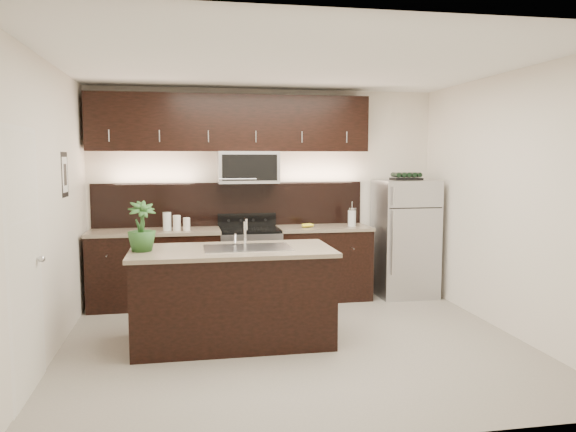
# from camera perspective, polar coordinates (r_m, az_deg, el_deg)

# --- Properties ---
(ground) EXTENTS (4.50, 4.50, 0.00)m
(ground) POSITION_cam_1_polar(r_m,az_deg,el_deg) (5.68, 0.66, -12.76)
(ground) COLOR gray
(ground) RESTS_ON ground
(room_walls) EXTENTS (4.52, 4.02, 2.71)m
(room_walls) POSITION_cam_1_polar(r_m,az_deg,el_deg) (5.33, -0.42, 4.58)
(room_walls) COLOR silver
(room_walls) RESTS_ON ground
(counter_run) EXTENTS (3.51, 0.65, 0.94)m
(counter_run) POSITION_cam_1_polar(r_m,az_deg,el_deg) (7.13, -5.57, -5.01)
(counter_run) COLOR black
(counter_run) RESTS_ON ground
(upper_fixtures) EXTENTS (3.49, 0.40, 1.66)m
(upper_fixtures) POSITION_cam_1_polar(r_m,az_deg,el_deg) (7.15, -5.59, 8.47)
(upper_fixtures) COLOR black
(upper_fixtures) RESTS_ON counter_run
(island) EXTENTS (1.96, 0.96, 0.94)m
(island) POSITION_cam_1_polar(r_m,az_deg,el_deg) (5.59, -5.66, -8.05)
(island) COLOR black
(island) RESTS_ON ground
(sink_faucet) EXTENTS (0.84, 0.50, 0.28)m
(sink_faucet) POSITION_cam_1_polar(r_m,az_deg,el_deg) (5.52, -4.17, -3.10)
(sink_faucet) COLOR silver
(sink_faucet) RESTS_ON island
(refrigerator) EXTENTS (0.74, 0.67, 1.53)m
(refrigerator) POSITION_cam_1_polar(r_m,az_deg,el_deg) (7.54, 11.79, -2.22)
(refrigerator) COLOR #B2B2B7
(refrigerator) RESTS_ON ground
(wine_rack) EXTENTS (0.38, 0.23, 0.09)m
(wine_rack) POSITION_cam_1_polar(r_m,az_deg,el_deg) (7.47, 11.93, 3.93)
(wine_rack) COLOR black
(wine_rack) RESTS_ON refrigerator
(plant) EXTENTS (0.34, 0.34, 0.47)m
(plant) POSITION_cam_1_polar(r_m,az_deg,el_deg) (5.47, -14.66, -1.02)
(plant) COLOR #254F1F
(plant) RESTS_ON island
(canisters) EXTENTS (0.33, 0.15, 0.22)m
(canisters) POSITION_cam_1_polar(r_m,az_deg,el_deg) (6.95, -11.46, -0.64)
(canisters) COLOR silver
(canisters) RESTS_ON counter_run
(french_press) EXTENTS (0.11, 0.11, 0.31)m
(french_press) POSITION_cam_1_polar(r_m,az_deg,el_deg) (7.28, 6.51, -0.13)
(french_press) COLOR silver
(french_press) RESTS_ON counter_run
(bananas) EXTENTS (0.21, 0.19, 0.05)m
(bananas) POSITION_cam_1_polar(r_m,az_deg,el_deg) (7.10, 1.60, -0.97)
(bananas) COLOR yellow
(bananas) RESTS_ON counter_run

